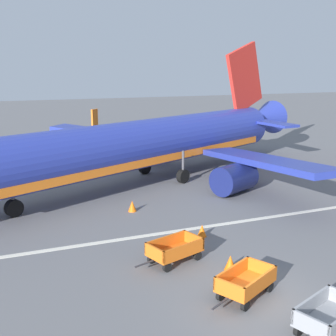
{
  "coord_description": "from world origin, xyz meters",
  "views": [
    {
      "loc": [
        -8.98,
        -13.05,
        8.98
      ],
      "look_at": [
        0.72,
        11.25,
        2.8
      ],
      "focal_mm": 46.1,
      "sensor_mm": 36.0,
      "label": 1
    }
  ],
  "objects_px": {
    "baggage_cart_second_in_row": "(328,316)",
    "airplane": "(150,144)",
    "baggage_cart_third_in_row": "(246,282)",
    "traffic_cone_by_carts": "(132,206)",
    "traffic_cone_near_plane": "(230,263)",
    "baggage_cart_fourth_in_row": "(175,250)",
    "traffic_cone_mid_apron": "(202,231)"
  },
  "relations": [
    {
      "from": "baggage_cart_second_in_row",
      "to": "baggage_cart_third_in_row",
      "type": "xyz_separation_m",
      "value": [
        -1.36,
        3.13,
        0.0
      ]
    },
    {
      "from": "airplane",
      "to": "baggage_cart_third_in_row",
      "type": "distance_m",
      "value": 18.42
    },
    {
      "from": "traffic_cone_near_plane",
      "to": "airplane",
      "type": "bearing_deg",
      "value": 83.58
    },
    {
      "from": "airplane",
      "to": "traffic_cone_by_carts",
      "type": "bearing_deg",
      "value": -118.38
    },
    {
      "from": "baggage_cart_third_in_row",
      "to": "traffic_cone_mid_apron",
      "type": "distance_m",
      "value": 6.35
    },
    {
      "from": "baggage_cart_third_in_row",
      "to": "baggage_cart_second_in_row",
      "type": "bearing_deg",
      "value": -66.53
    },
    {
      "from": "baggage_cart_third_in_row",
      "to": "traffic_cone_near_plane",
      "type": "distance_m",
      "value": 2.29
    },
    {
      "from": "baggage_cart_second_in_row",
      "to": "traffic_cone_near_plane",
      "type": "xyz_separation_m",
      "value": [
        -0.78,
        5.34,
        -0.25
      ]
    },
    {
      "from": "airplane",
      "to": "traffic_cone_near_plane",
      "type": "bearing_deg",
      "value": -96.42
    },
    {
      "from": "baggage_cart_second_in_row",
      "to": "traffic_cone_near_plane",
      "type": "distance_m",
      "value": 5.4
    },
    {
      "from": "baggage_cart_second_in_row",
      "to": "airplane",
      "type": "bearing_deg",
      "value": 87.29
    },
    {
      "from": "baggage_cart_second_in_row",
      "to": "traffic_cone_by_carts",
      "type": "xyz_separation_m",
      "value": [
        -2.49,
        14.76,
        -0.25
      ]
    },
    {
      "from": "traffic_cone_mid_apron",
      "to": "baggage_cart_second_in_row",
      "type": "bearing_deg",
      "value": -88.66
    },
    {
      "from": "airplane",
      "to": "traffic_cone_near_plane",
      "type": "distance_m",
      "value": 16.22
    },
    {
      "from": "airplane",
      "to": "baggage_cart_second_in_row",
      "type": "bearing_deg",
      "value": -92.71
    },
    {
      "from": "baggage_cart_fourth_in_row",
      "to": "traffic_cone_mid_apron",
      "type": "xyz_separation_m",
      "value": [
        2.57,
        2.31,
        -0.27
      ]
    },
    {
      "from": "baggage_cart_fourth_in_row",
      "to": "traffic_cone_near_plane",
      "type": "height_order",
      "value": "baggage_cart_fourth_in_row"
    },
    {
      "from": "airplane",
      "to": "traffic_cone_by_carts",
      "type": "xyz_separation_m",
      "value": [
        -3.49,
        -6.46,
        -2.71
      ]
    },
    {
      "from": "baggage_cart_fourth_in_row",
      "to": "traffic_cone_near_plane",
      "type": "bearing_deg",
      "value": -40.73
    },
    {
      "from": "airplane",
      "to": "traffic_cone_near_plane",
      "type": "height_order",
      "value": "airplane"
    },
    {
      "from": "baggage_cart_third_in_row",
      "to": "traffic_cone_by_carts",
      "type": "bearing_deg",
      "value": 95.55
    },
    {
      "from": "baggage_cart_third_in_row",
      "to": "traffic_cone_near_plane",
      "type": "xyz_separation_m",
      "value": [
        0.57,
        2.21,
        -0.25
      ]
    },
    {
      "from": "airplane",
      "to": "baggage_cart_third_in_row",
      "type": "relative_size",
      "value": 10.18
    },
    {
      "from": "airplane",
      "to": "traffic_cone_near_plane",
      "type": "relative_size",
      "value": 50.32
    },
    {
      "from": "baggage_cart_second_in_row",
      "to": "traffic_cone_by_carts",
      "type": "distance_m",
      "value": 14.98
    },
    {
      "from": "baggage_cart_third_in_row",
      "to": "baggage_cart_fourth_in_row",
      "type": "height_order",
      "value": "same"
    },
    {
      "from": "baggage_cart_fourth_in_row",
      "to": "baggage_cart_second_in_row",
      "type": "bearing_deg",
      "value": -68.46
    },
    {
      "from": "traffic_cone_by_carts",
      "to": "airplane",
      "type": "bearing_deg",
      "value": 61.62
    },
    {
      "from": "baggage_cart_fourth_in_row",
      "to": "traffic_cone_mid_apron",
      "type": "relative_size",
      "value": 5.36
    },
    {
      "from": "airplane",
      "to": "baggage_cart_third_in_row",
      "type": "height_order",
      "value": "airplane"
    },
    {
      "from": "airplane",
      "to": "traffic_cone_mid_apron",
      "type": "bearing_deg",
      "value": -95.89
    },
    {
      "from": "traffic_cone_near_plane",
      "to": "baggage_cart_second_in_row",
      "type": "bearing_deg",
      "value": -81.64
    }
  ]
}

